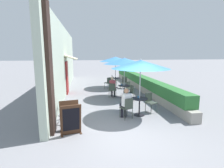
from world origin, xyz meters
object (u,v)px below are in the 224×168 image
object	(u,v)px
patio_umbrella_near	(141,64)
cafe_chair_mid_right	(130,92)
cafe_chair_far_back	(108,82)
coffee_cup_near	(138,97)
cafe_chair_near_left	(150,101)
cafe_chair_far_right	(113,80)
coffee_cup_mid	(122,85)
patio_umbrella_far	(115,59)
bicycle_leaning	(61,114)
cafe_chair_mid_left	(112,89)
seated_patron_mid_left	(113,86)
cafe_chair_far_left	(124,82)
patio_table_far	(115,81)
cafe_chair_mid_back	(130,87)
cafe_chair_near_right	(127,106)
coffee_cup_far	(116,78)
patio_table_mid	(124,89)
patio_table_near	(139,104)
seated_patron_near_right	(126,102)
menu_board	(70,118)
patio_umbrella_mid	(124,61)

from	to	relation	value
patio_umbrella_near	cafe_chair_mid_right	distance (m)	2.85
cafe_chair_far_back	coffee_cup_near	bearing A→B (deg)	-111.46
coffee_cup_near	patio_umbrella_near	bearing A→B (deg)	-55.26
cafe_chair_near_left	cafe_chair_far_right	world-z (taller)	same
coffee_cup_mid	patio_umbrella_far	world-z (taller)	patio_umbrella_far
cafe_chair_mid_right	coffee_cup_near	bearing A→B (deg)	163.70
bicycle_leaning	patio_umbrella_near	bearing A→B (deg)	-3.99
patio_umbrella_far	bicycle_leaning	size ratio (longest dim) A/B	1.43
cafe_chair_mid_left	seated_patron_mid_left	bearing A→B (deg)	90.00
cafe_chair_near_left	cafe_chair_far_left	xyz separation A→B (m)	(0.07, 5.40, 0.00)
bicycle_leaning	patio_table_far	bearing A→B (deg)	53.91
patio_umbrella_far	cafe_chair_mid_back	bearing A→B (deg)	-80.31
cafe_chair_mid_right	cafe_chair_far_back	world-z (taller)	same
patio_umbrella_far	cafe_chair_near_right	bearing A→B (deg)	-96.09
seated_patron_mid_left	cafe_chair_far_right	world-z (taller)	seated_patron_mid_left
cafe_chair_far_back	coffee_cup_far	bearing A→B (deg)	0.69
patio_table_mid	patio_table_far	size ratio (longest dim) A/B	1.00
patio_table_mid	patio_umbrella_far	bearing A→B (deg)	89.26
cafe_chair_near_left	patio_umbrella_near	bearing A→B (deg)	6.36
patio_table_far	coffee_cup_far	distance (m)	0.29
coffee_cup_near	cafe_chair_far_left	bearing A→B (deg)	82.75
patio_table_mid	cafe_chair_mid_back	distance (m)	0.69
patio_table_near	seated_patron_mid_left	distance (m)	3.30
seated_patron_near_right	cafe_chair_near_right	bearing A→B (deg)	-90.00
coffee_cup_near	bicycle_leaning	bearing A→B (deg)	-174.01
cafe_chair_near_right	bicycle_leaning	bearing A→B (deg)	157.21
patio_table_mid	patio_table_far	distance (m)	3.07
menu_board	coffee_cup_far	bearing A→B (deg)	57.43
patio_umbrella_mid	bicycle_leaning	size ratio (longest dim) A/B	1.43
patio_umbrella_mid	cafe_chair_mid_right	distance (m)	1.79
patio_table_near	patio_table_far	bearing A→B (deg)	89.34
cafe_chair_mid_back	patio_table_far	bearing A→B (deg)	-120.04
patio_table_mid	patio_table_far	world-z (taller)	same
patio_table_mid	cafe_chair_far_right	distance (m)	3.76
patio_umbrella_mid	cafe_chair_near_right	bearing A→B (deg)	-100.96
patio_umbrella_near	cafe_chair_far_right	size ratio (longest dim) A/B	2.74
patio_umbrella_near	cafe_chair_mid_back	xyz separation A→B (m)	(0.51, 3.47, -1.65)
cafe_chair_mid_right	patio_umbrella_far	bearing A→B (deg)	-7.40
seated_patron_mid_left	patio_umbrella_far	world-z (taller)	patio_umbrella_far
seated_patron_near_right	patio_table_far	distance (m)	6.30
seated_patron_mid_left	cafe_chair_mid_back	xyz separation A→B (m)	(1.11, 0.23, -0.17)
seated_patron_near_right	cafe_chair_mid_right	bearing A→B (deg)	49.35
bicycle_leaning	menu_board	bearing A→B (deg)	-75.99
patio_table_far	menu_board	xyz separation A→B (m)	(-2.83, -7.28, 0.01)
patio_umbrella_near	coffee_cup_far	bearing A→B (deg)	89.28
cafe_chair_far_left	coffee_cup_far	distance (m)	0.71
cafe_chair_mid_back	patio_umbrella_far	xyz separation A→B (m)	(-0.44, 2.57, 1.65)
patio_table_mid	coffee_cup_mid	distance (m)	0.32
coffee_cup_near	patio_table_mid	bearing A→B (deg)	88.65
seated_patron_near_right	cafe_chair_far_back	distance (m)	5.89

